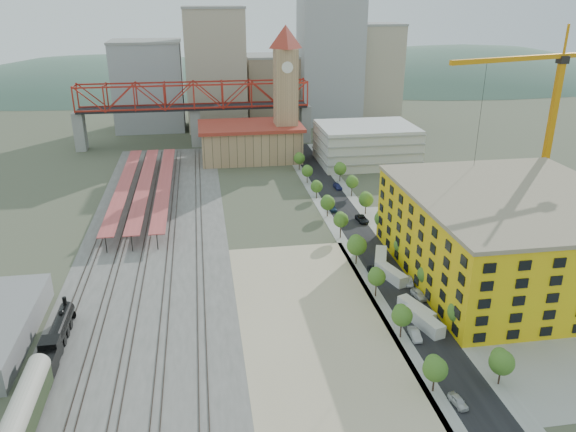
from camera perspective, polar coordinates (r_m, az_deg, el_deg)
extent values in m
plane|color=#474C38|center=(137.08, 1.56, -3.35)|extent=(400.00, 400.00, 0.00)
cube|color=#605E59|center=(151.66, -13.17, -1.39)|extent=(36.00, 165.00, 0.06)
cube|color=tan|center=(109.19, 2.51, -10.41)|extent=(28.00, 67.00, 0.06)
cube|color=black|center=(153.84, 6.42, -0.59)|extent=(12.00, 170.00, 0.06)
cube|color=gray|center=(152.54, 4.42, -0.72)|extent=(3.00, 170.00, 0.04)
cube|color=gray|center=(155.33, 8.38, -0.47)|extent=(3.00, 170.00, 0.04)
cube|color=gray|center=(135.67, 22.32, -5.37)|extent=(50.00, 90.00, 0.06)
cube|color=#382B23|center=(153.57, -18.65, -1.65)|extent=(0.12, 160.00, 0.18)
cube|color=#382B23|center=(153.32, -18.12, -1.62)|extent=(0.12, 160.00, 0.18)
cube|color=#382B23|center=(152.61, -16.44, -1.53)|extent=(0.12, 160.00, 0.18)
cube|color=#382B23|center=(152.41, -15.90, -1.50)|extent=(0.12, 160.00, 0.18)
cube|color=#382B23|center=(151.87, -14.20, -1.40)|extent=(0.12, 160.00, 0.18)
cube|color=#382B23|center=(151.73, -13.66, -1.37)|extent=(0.12, 160.00, 0.18)
cube|color=#382B23|center=(151.37, -11.94, -1.28)|extent=(0.12, 160.00, 0.18)
cube|color=#382B23|center=(151.29, -11.40, -1.25)|extent=(0.12, 160.00, 0.18)
cube|color=#382B23|center=(151.09, -9.30, -1.13)|extent=(0.12, 160.00, 0.18)
cube|color=#382B23|center=(151.07, -8.75, -1.09)|extent=(0.12, 160.00, 0.18)
cube|color=#C84F4D|center=(177.18, -16.32, 3.05)|extent=(4.00, 80.00, 0.25)
cylinder|color=black|center=(177.80, -16.25, 2.44)|extent=(0.24, 0.24, 4.00)
cube|color=#C84F4D|center=(176.47, -14.39, 3.17)|extent=(4.00, 80.00, 0.25)
cylinder|color=black|center=(177.09, -14.33, 2.56)|extent=(0.24, 0.24, 4.00)
cube|color=#C84F4D|center=(175.96, -12.45, 3.30)|extent=(4.00, 80.00, 0.25)
cylinder|color=black|center=(176.59, -12.39, 2.68)|extent=(0.24, 0.24, 4.00)
cube|color=tan|center=(211.34, -3.83, 7.40)|extent=(36.00, 22.00, 12.00)
cube|color=maroon|center=(209.83, -3.87, 9.12)|extent=(38.00, 24.00, 1.20)
cube|color=tan|center=(207.92, -0.24, 11.16)|extent=(8.00, 8.00, 40.00)
pyramid|color=maroon|center=(204.65, -0.25, 18.89)|extent=(12.00, 12.00, 8.00)
cylinder|color=white|center=(201.79, -0.06, 14.86)|extent=(4.00, 0.30, 4.00)
cube|color=silver|center=(207.29, 7.93, 7.24)|extent=(34.00, 26.00, 14.00)
cube|color=gray|center=(237.28, -20.37, 8.06)|extent=(4.00, 6.00, 15.00)
cube|color=gray|center=(236.54, 1.74, 9.36)|extent=(4.00, 6.00, 15.00)
cube|color=gray|center=(232.60, -9.35, 8.87)|extent=(4.00, 6.00, 15.00)
cube|color=black|center=(230.99, -9.47, 10.80)|extent=(90.00, 9.00, 1.00)
cube|color=#EFA814|center=(130.56, 21.74, -1.99)|extent=(44.00, 50.00, 18.00)
cube|color=gray|center=(127.33, 22.32, 1.89)|extent=(44.60, 50.60, 0.80)
cube|color=#9EA0A3|center=(265.83, -13.96, 12.64)|extent=(30.00, 25.00, 38.00)
cube|color=#B2A58C|center=(259.15, -7.36, 14.43)|extent=(26.00, 22.00, 52.00)
cube|color=gray|center=(277.64, -1.65, 12.78)|extent=(24.00, 24.00, 30.00)
cube|color=#9EA0A3|center=(270.51, 4.28, 15.70)|extent=(28.00, 22.00, 60.00)
cube|color=#B2A58C|center=(282.56, 8.89, 14.13)|extent=(22.00, 20.00, 44.00)
cube|color=brown|center=(286.38, -4.76, 12.58)|extent=(20.00, 20.00, 26.00)
ellipsoid|color=#4C6B59|center=(406.30, -16.59, 2.70)|extent=(396.00, 216.00, 180.00)
ellipsoid|color=#4C6B59|center=(415.25, 0.37, 0.52)|extent=(484.00, 264.00, 220.00)
ellipsoid|color=#4C6B59|center=(442.55, 15.94, 4.03)|extent=(418.00, 228.00, 190.00)
cylinder|color=black|center=(110.00, -22.17, -10.34)|extent=(2.73, 13.10, 2.73)
cube|color=black|center=(104.08, -22.99, -12.28)|extent=(3.06, 3.28, 3.49)
cylinder|color=black|center=(113.63, -21.75, -8.06)|extent=(0.76, 0.76, 1.75)
sphere|color=black|center=(111.12, -22.04, -9.13)|extent=(1.09, 1.09, 1.09)
cone|color=black|center=(117.02, -21.31, -9.13)|extent=(2.84, 1.75, 2.84)
cube|color=black|center=(100.52, -23.56, -14.13)|extent=(3.06, 6.55, 3.06)
cube|color=#20311B|center=(91.85, -25.21, -17.85)|extent=(3.17, 19.65, 3.49)
cylinder|color=#ADA899|center=(90.75, -25.40, -16.93)|extent=(3.38, 19.65, 3.38)
cube|color=orange|center=(162.12, 24.87, 6.46)|extent=(1.49, 1.49, 41.87)
cube|color=black|center=(158.55, 26.13, 14.07)|extent=(2.33, 2.33, 1.86)
cube|color=orange|center=(145.17, 21.65, 14.59)|extent=(34.17, 11.30, 1.12)
cube|color=orange|center=(158.18, 26.42, 15.73)|extent=(0.47, 0.47, 7.44)
cube|color=silver|center=(109.09, 13.68, -10.34)|extent=(4.88, 9.61, 2.54)
cube|color=silver|center=(112.36, 12.89, -9.30)|extent=(5.14, 9.03, 2.40)
cube|color=silver|center=(124.49, 10.42, -5.82)|extent=(5.04, 9.48, 2.51)
cube|color=silver|center=(130.67, 9.39, -4.34)|extent=(5.54, 9.89, 2.63)
imported|color=#BEBEBE|center=(92.82, 16.89, -17.58)|extent=(2.21, 4.17, 1.35)
imported|color=#9C9DA1|center=(105.87, 12.77, -11.66)|extent=(1.90, 4.67, 1.51)
imported|color=black|center=(126.00, 8.73, -5.62)|extent=(3.07, 5.50, 1.45)
imported|color=#1A324D|center=(161.15, 4.56, 0.78)|extent=(1.94, 4.64, 1.34)
imported|color=silver|center=(118.59, 13.15, -7.79)|extent=(2.46, 4.82, 1.57)
imported|color=#AEAEB4|center=(123.42, 12.15, -6.51)|extent=(2.20, 4.47, 1.41)
imported|color=black|center=(154.09, 7.54, -0.31)|extent=(2.95, 5.73, 1.55)
imported|color=navy|center=(179.63, 5.05, 3.01)|extent=(2.31, 5.06, 1.44)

